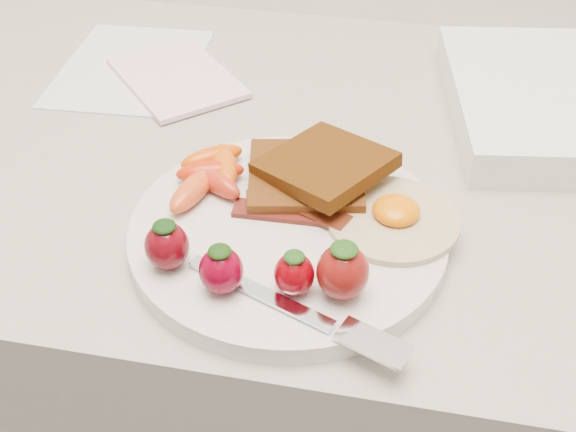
# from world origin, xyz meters

# --- Properties ---
(counter) EXTENTS (2.00, 0.60, 0.90)m
(counter) POSITION_xyz_m (0.00, 1.70, 0.45)
(counter) COLOR gray
(counter) RESTS_ON ground
(plate) EXTENTS (0.27, 0.27, 0.02)m
(plate) POSITION_xyz_m (0.00, 1.55, 0.91)
(plate) COLOR silver
(plate) RESTS_ON counter
(toast_lower) EXTENTS (0.12, 0.12, 0.01)m
(toast_lower) POSITION_xyz_m (0.01, 1.61, 0.93)
(toast_lower) COLOR #4F1D09
(toast_lower) RESTS_ON plate
(toast_upper) EXTENTS (0.13, 0.13, 0.02)m
(toast_upper) POSITION_xyz_m (0.03, 1.61, 0.94)
(toast_upper) COLOR #351304
(toast_upper) RESTS_ON toast_lower
(fried_egg) EXTENTS (0.12, 0.12, 0.02)m
(fried_egg) POSITION_xyz_m (0.09, 1.57, 0.92)
(fried_egg) COLOR beige
(fried_egg) RESTS_ON plate
(bacon_strips) EXTENTS (0.10, 0.06, 0.01)m
(bacon_strips) POSITION_xyz_m (0.01, 1.57, 0.92)
(bacon_strips) COLOR black
(bacon_strips) RESTS_ON plate
(baby_carrots) EXTENTS (0.07, 0.11, 0.02)m
(baby_carrots) POSITION_xyz_m (-0.07, 1.59, 0.93)
(baby_carrots) COLOR red
(baby_carrots) RESTS_ON plate
(strawberries) EXTENTS (0.18, 0.05, 0.05)m
(strawberries) POSITION_xyz_m (-0.00, 1.48, 0.94)
(strawberries) COLOR #57040C
(strawberries) RESTS_ON plate
(fork) EXTENTS (0.18, 0.08, 0.00)m
(fork) POSITION_xyz_m (0.04, 1.45, 0.92)
(fork) COLOR silver
(fork) RESTS_ON plate
(paper_sheet) EXTENTS (0.17, 0.22, 0.00)m
(paper_sheet) POSITION_xyz_m (-0.24, 1.81, 0.90)
(paper_sheet) COLOR silver
(paper_sheet) RESTS_ON counter
(notepad) EXTENTS (0.19, 0.19, 0.01)m
(notepad) POSITION_xyz_m (-0.17, 1.79, 0.91)
(notepad) COLOR #FDC7D4
(notepad) RESTS_ON paper_sheet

